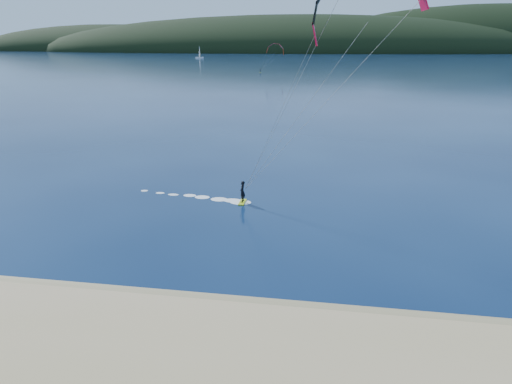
% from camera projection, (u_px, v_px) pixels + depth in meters
% --- Properties ---
extents(ground, '(1800.00, 1800.00, 0.00)m').
position_uv_depth(ground, '(145.00, 357.00, 20.75)').
color(ground, '#071635').
rests_on(ground, ground).
extents(wet_sand, '(220.00, 2.50, 0.10)m').
position_uv_depth(wet_sand, '(176.00, 303.00, 24.95)').
color(wet_sand, '#8B7951').
rests_on(wet_sand, ground).
extents(headland, '(1200.00, 310.00, 140.00)m').
position_uv_depth(headland, '(324.00, 52.00, 718.75)').
color(headland, black).
rests_on(headland, ground).
extents(kitesurfer_near, '(24.70, 6.68, 18.60)m').
position_uv_depth(kitesurfer_near, '(361.00, 29.00, 31.51)').
color(kitesurfer_near, '#AEC717').
rests_on(kitesurfer_near, ground).
extents(kitesurfer_far, '(12.44, 6.47, 12.51)m').
position_uv_depth(kitesurfer_far, '(275.00, 53.00, 208.81)').
color(kitesurfer_far, '#AEC717').
rests_on(kitesurfer_far, ground).
extents(sailboat, '(7.78, 4.99, 10.85)m').
position_uv_depth(sailboat, '(200.00, 57.00, 415.64)').
color(sailboat, white).
rests_on(sailboat, ground).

